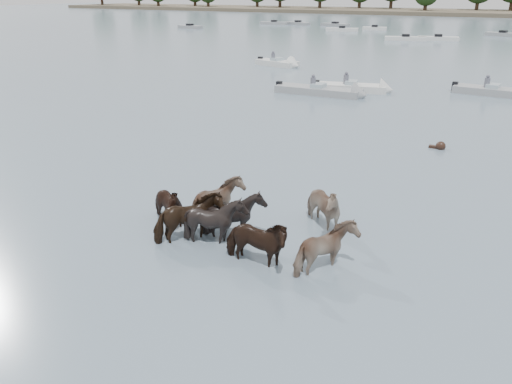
% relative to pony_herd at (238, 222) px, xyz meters
% --- Properties ---
extents(ground, '(400.00, 400.00, 0.00)m').
position_rel_pony_herd_xyz_m(ground, '(0.98, -2.22, -0.56)').
color(ground, slate).
rests_on(ground, ground).
extents(shoreline, '(160.00, 30.00, 1.00)m').
position_rel_pony_herd_xyz_m(shoreline, '(-69.02, 147.78, -0.06)').
color(shoreline, '#4C4233').
rests_on(shoreline, ground).
extents(pony_herd, '(6.95, 4.50, 1.64)m').
position_rel_pony_herd_xyz_m(pony_herd, '(0.00, 0.00, 0.00)').
color(pony_herd, black).
rests_on(pony_herd, ground).
extents(swimming_pony, '(0.72, 0.44, 0.44)m').
position_rel_pony_herd_xyz_m(swimming_pony, '(3.54, 11.94, -0.46)').
color(swimming_pony, black).
rests_on(swimming_pony, ground).
extents(motorboat_a, '(5.56, 2.71, 1.92)m').
position_rel_pony_herd_xyz_m(motorboat_a, '(-3.60, 23.55, -0.33)').
color(motorboat_a, silver).
rests_on(motorboat_a, ground).
extents(motorboat_b, '(6.49, 1.66, 1.92)m').
position_rel_pony_herd_xyz_m(motorboat_b, '(-5.12, 21.23, -0.33)').
color(motorboat_b, gray).
rests_on(motorboat_b, ground).
extents(motorboat_c, '(5.58, 2.06, 1.92)m').
position_rel_pony_herd_xyz_m(motorboat_c, '(5.26, 26.51, -0.33)').
color(motorboat_c, gray).
rests_on(motorboat_c, ground).
extents(motorboat_f, '(4.89, 2.70, 1.92)m').
position_rel_pony_herd_xyz_m(motorboat_f, '(-13.74, 32.15, -0.33)').
color(motorboat_f, silver).
rests_on(motorboat_f, ground).
extents(distant_flotilla, '(103.85, 26.20, 0.93)m').
position_rel_pony_herd_xyz_m(distant_flotilla, '(-0.13, 74.07, -0.30)').
color(distant_flotilla, gray).
rests_on(distant_flotilla, ground).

